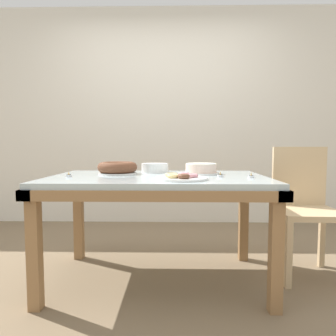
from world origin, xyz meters
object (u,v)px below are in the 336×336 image
object	(u,v)px
cake_golden_bundt	(118,168)
plate_stack	(155,168)
chair	(304,203)
tealight_centre	(251,176)
cake_chocolate_round	(201,169)
tealight_near_front	(69,175)
tealight_right_edge	(220,175)
pastry_platter	(181,177)

from	to	relation	value
cake_golden_bundt	plate_stack	bearing A→B (deg)	31.09
cake_golden_bundt	plate_stack	distance (m)	0.31
chair	tealight_centre	xyz separation A→B (m)	(-0.46, -0.28, 0.23)
chair	plate_stack	xyz separation A→B (m)	(-1.11, 0.12, 0.25)
cake_chocolate_round	tealight_near_front	size ratio (longest dim) A/B	6.73
cake_golden_bundt	tealight_right_edge	size ratio (longest dim) A/B	7.20
plate_stack	tealight_near_front	bearing A→B (deg)	-145.99
tealight_right_edge	tealight_centre	distance (m)	0.20
cake_chocolate_round	pastry_platter	size ratio (longest dim) A/B	0.83
pastry_platter	cake_chocolate_round	bearing A→B (deg)	66.79
chair	pastry_platter	distance (m)	1.02
chair	tealight_right_edge	distance (m)	0.73
cake_golden_bundt	tealight_centre	xyz separation A→B (m)	(0.91, -0.24, -0.03)
cake_golden_bundt	tealight_right_edge	distance (m)	0.75
pastry_platter	plate_stack	xyz separation A→B (m)	(-0.19, 0.50, 0.02)
chair	tealight_near_front	distance (m)	1.69
chair	cake_golden_bundt	world-z (taller)	chair
tealight_near_front	tealight_centre	size ratio (longest dim) A/B	1.00
tealight_right_edge	tealight_near_front	bearing A→B (deg)	-178.83
plate_stack	tealight_near_front	xyz separation A→B (m)	(-0.55, -0.37, -0.02)
chair	cake_golden_bundt	bearing A→B (deg)	-178.51
pastry_platter	tealight_right_edge	bearing A→B (deg)	29.64
chair	plate_stack	bearing A→B (deg)	173.68
chair	tealight_right_edge	world-z (taller)	chair
pastry_platter	tealight_right_edge	distance (m)	0.30
cake_chocolate_round	plate_stack	world-z (taller)	cake_chocolate_round
tealight_centre	tealight_right_edge	bearing A→B (deg)	164.34
tealight_near_front	cake_chocolate_round	bearing A→B (deg)	14.34
cake_golden_bundt	tealight_right_edge	world-z (taller)	cake_golden_bundt
cake_chocolate_round	tealight_right_edge	size ratio (longest dim) A/B	6.73
chair	cake_golden_bundt	size ratio (longest dim) A/B	3.26
cake_chocolate_round	tealight_centre	distance (m)	0.40
cake_golden_bundt	plate_stack	world-z (taller)	cake_golden_bundt
cake_chocolate_round	plate_stack	distance (m)	0.37
chair	tealight_right_edge	bearing A→B (deg)	-160.90
chair	plate_stack	world-z (taller)	chair
cake_chocolate_round	tealight_centre	bearing A→B (deg)	-41.09
pastry_platter	tealight_near_front	size ratio (longest dim) A/B	8.15
pastry_platter	tealight_centre	size ratio (longest dim) A/B	8.15
tealight_near_front	tealight_centre	distance (m)	1.20
chair	cake_golden_bundt	distance (m)	1.40
cake_golden_bundt	pastry_platter	distance (m)	0.57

